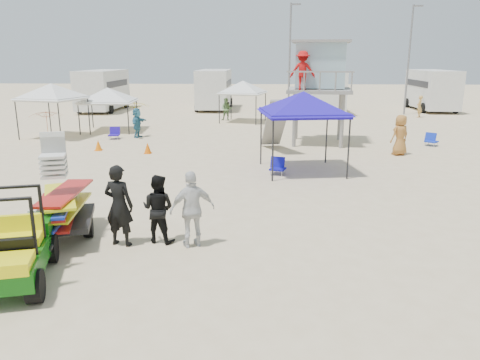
{
  "coord_description": "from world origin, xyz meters",
  "views": [
    {
      "loc": [
        1.03,
        -8.27,
        4.27
      ],
      "look_at": [
        0.5,
        3.0,
        1.3
      ],
      "focal_mm": 35.0,
      "sensor_mm": 36.0,
      "label": 1
    }
  ],
  "objects_px": {
    "surf_trailer": "(60,202)",
    "utility_cart": "(9,243)",
    "man_left": "(119,206)",
    "lifeguard_tower": "(318,69)",
    "canopy_blue": "(303,95)"
  },
  "relations": [
    {
      "from": "man_left",
      "to": "canopy_blue",
      "type": "height_order",
      "value": "canopy_blue"
    },
    {
      "from": "man_left",
      "to": "canopy_blue",
      "type": "relative_size",
      "value": 0.56
    },
    {
      "from": "surf_trailer",
      "to": "man_left",
      "type": "bearing_deg",
      "value": -11.2
    },
    {
      "from": "man_left",
      "to": "canopy_blue",
      "type": "distance_m",
      "value": 9.18
    },
    {
      "from": "surf_trailer",
      "to": "canopy_blue",
      "type": "xyz_separation_m",
      "value": [
        6.32,
        7.28,
        1.96
      ]
    },
    {
      "from": "utility_cart",
      "to": "surf_trailer",
      "type": "height_order",
      "value": "surf_trailer"
    },
    {
      "from": "utility_cart",
      "to": "surf_trailer",
      "type": "relative_size",
      "value": 0.99
    },
    {
      "from": "utility_cart",
      "to": "man_left",
      "type": "height_order",
      "value": "man_left"
    },
    {
      "from": "surf_trailer",
      "to": "canopy_blue",
      "type": "relative_size",
      "value": 0.77
    },
    {
      "from": "man_left",
      "to": "lifeguard_tower",
      "type": "bearing_deg",
      "value": -100.13
    },
    {
      "from": "surf_trailer",
      "to": "utility_cart",
      "type": "bearing_deg",
      "value": -90.13
    },
    {
      "from": "man_left",
      "to": "lifeguard_tower",
      "type": "relative_size",
      "value": 0.39
    },
    {
      "from": "surf_trailer",
      "to": "lifeguard_tower",
      "type": "relative_size",
      "value": 0.53
    },
    {
      "from": "canopy_blue",
      "to": "surf_trailer",
      "type": "bearing_deg",
      "value": -130.96
    },
    {
      "from": "surf_trailer",
      "to": "canopy_blue",
      "type": "height_order",
      "value": "canopy_blue"
    }
  ]
}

